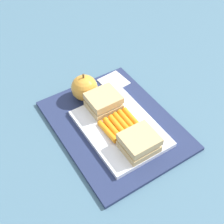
{
  "coord_description": "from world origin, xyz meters",
  "views": [
    {
      "loc": [
        -0.42,
        0.28,
        0.6
      ],
      "look_at": [
        0.01,
        0.0,
        0.04
      ],
      "focal_mm": 48.71,
      "sensor_mm": 36.0,
      "label": 1
    }
  ],
  "objects_px": {
    "sandwich_half_left": "(139,143)",
    "carrot_sticks_bundle": "(120,125)",
    "paper_napkin": "(114,82)",
    "sandwich_half_right": "(104,102)",
    "food_tray": "(120,128)",
    "apple": "(84,88)"
  },
  "relations": [
    {
      "from": "sandwich_half_left",
      "to": "carrot_sticks_bundle",
      "type": "relative_size",
      "value": 0.9
    },
    {
      "from": "sandwich_half_right",
      "to": "paper_napkin",
      "type": "bearing_deg",
      "value": -45.84
    },
    {
      "from": "sandwich_half_right",
      "to": "paper_napkin",
      "type": "relative_size",
      "value": 1.14
    },
    {
      "from": "food_tray",
      "to": "carrot_sticks_bundle",
      "type": "distance_m",
      "value": 0.01
    },
    {
      "from": "sandwich_half_right",
      "to": "apple",
      "type": "bearing_deg",
      "value": 13.22
    },
    {
      "from": "sandwich_half_right",
      "to": "paper_napkin",
      "type": "xyz_separation_m",
      "value": [
        0.08,
        -0.08,
        -0.03
      ]
    },
    {
      "from": "food_tray",
      "to": "paper_napkin",
      "type": "relative_size",
      "value": 3.29
    },
    {
      "from": "apple",
      "to": "food_tray",
      "type": "bearing_deg",
      "value": -173.61
    },
    {
      "from": "food_tray",
      "to": "carrot_sticks_bundle",
      "type": "bearing_deg",
      "value": -59.47
    },
    {
      "from": "food_tray",
      "to": "apple",
      "type": "bearing_deg",
      "value": 6.39
    },
    {
      "from": "paper_napkin",
      "to": "sandwich_half_right",
      "type": "bearing_deg",
      "value": 134.16
    },
    {
      "from": "sandwich_half_left",
      "to": "sandwich_half_right",
      "type": "height_order",
      "value": "same"
    },
    {
      "from": "sandwich_half_right",
      "to": "carrot_sticks_bundle",
      "type": "xyz_separation_m",
      "value": [
        -0.08,
        -0.0,
        -0.02
      ]
    },
    {
      "from": "food_tray",
      "to": "carrot_sticks_bundle",
      "type": "height_order",
      "value": "carrot_sticks_bundle"
    },
    {
      "from": "sandwich_half_left",
      "to": "sandwich_half_right",
      "type": "xyz_separation_m",
      "value": [
        0.16,
        0.0,
        0.0
      ]
    },
    {
      "from": "carrot_sticks_bundle",
      "to": "food_tray",
      "type": "bearing_deg",
      "value": 120.53
    },
    {
      "from": "food_tray",
      "to": "sandwich_half_left",
      "type": "height_order",
      "value": "sandwich_half_left"
    },
    {
      "from": "sandwich_half_left",
      "to": "apple",
      "type": "height_order",
      "value": "apple"
    },
    {
      "from": "food_tray",
      "to": "sandwich_half_right",
      "type": "height_order",
      "value": "sandwich_half_right"
    },
    {
      "from": "sandwich_half_right",
      "to": "carrot_sticks_bundle",
      "type": "distance_m",
      "value": 0.08
    },
    {
      "from": "sandwich_half_left",
      "to": "food_tray",
      "type": "bearing_deg",
      "value": 0.0
    },
    {
      "from": "food_tray",
      "to": "apple",
      "type": "distance_m",
      "value": 0.15
    }
  ]
}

